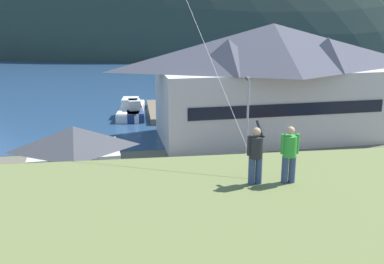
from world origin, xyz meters
The scene contains 21 objects.
ground_plane centered at (0.00, 0.00, 0.00)m, with size 600.00×600.00×0.00m, color #66604C.
parking_lot_pad centered at (0.00, 5.00, 0.05)m, with size 40.00×20.00×0.10m, color slate.
bay_water centered at (0.00, 60.00, 0.01)m, with size 360.00×84.00×0.03m, color navy.
far_hill_west_ridge centered at (-10.28, 111.47, 0.00)m, with size 95.98×47.39×49.04m, color #2D3D33.
far_hill_east_peak centered at (13.03, 110.91, 0.00)m, with size 132.12×67.22×83.26m, color #2D3D33.
far_hill_center_saddle centered at (31.51, 117.21, 0.00)m, with size 140.36×65.87×88.71m, color #3D4C38.
harbor_lodge centered at (8.37, 20.74, 5.76)m, with size 22.82×11.31×10.81m.
storage_shed_near_lot centered at (-8.73, 8.87, 2.52)m, with size 6.66×5.38×4.85m.
storage_shed_waterside centered at (3.12, 22.72, 2.46)m, with size 5.47×5.55×4.73m.
wharf_dock centered at (-1.28, 31.45, 0.35)m, with size 3.20×10.15×0.70m.
moored_boat_wharfside centered at (-4.90, 31.22, 0.72)m, with size 3.41×8.07×2.16m.
moored_boat_outer_mooring centered at (2.25, 34.02, 0.72)m, with size 2.68×7.46×2.16m.
moored_boat_inner_slip centered at (-4.51, 30.15, 0.72)m, with size 2.03×5.80×2.16m.
parked_car_lone_by_shed centered at (-6.71, 0.60, 1.06)m, with size 4.22×2.10×1.82m.
parked_car_corner_spot centered at (2.94, 1.18, 1.06)m, with size 4.32×2.30×1.82m.
parked_car_front_row_red centered at (10.27, 7.44, 1.06)m, with size 4.22×2.10×1.82m.
parked_car_mid_row_center centered at (8.39, 1.14, 1.06)m, with size 4.27×2.19×1.82m.
parked_car_front_row_end centered at (0.48, 5.72, 1.06)m, with size 4.29×2.22×1.82m.
parking_light_pole centered at (3.47, 10.55, 4.36)m, with size 0.24×0.78×7.44m.
person_kite_flyer centered at (-1.32, -8.64, 8.45)m, with size 0.52×0.68×1.86m.
person_companion centered at (-0.30, -8.67, 8.43)m, with size 0.55×0.40×1.74m.
Camera 1 is at (-4.91, -21.12, 12.75)m, focal length 43.18 mm.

